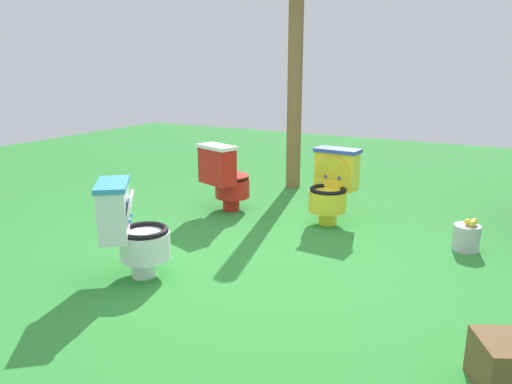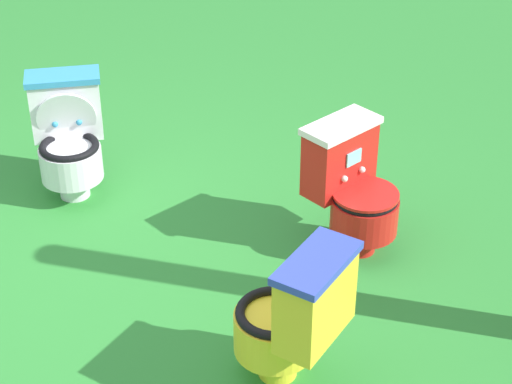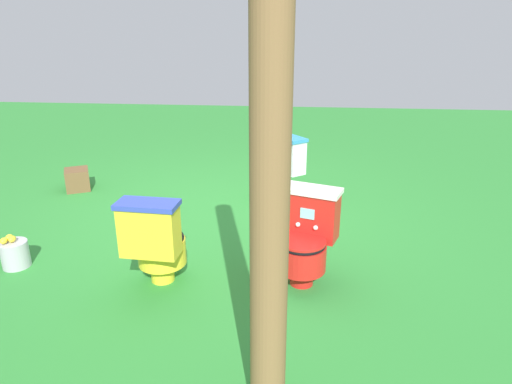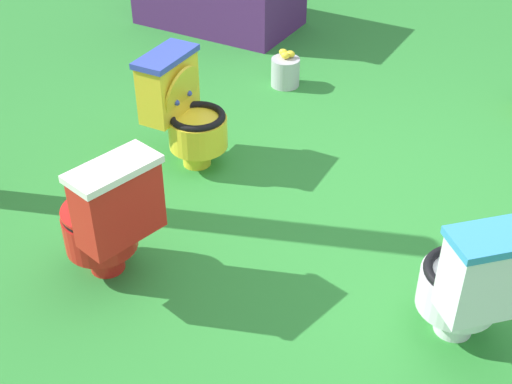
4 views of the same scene
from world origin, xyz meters
name	(u,v)px [view 2 (image 2 of 4)]	position (x,y,z in m)	size (l,w,h in m)	color
ground	(84,282)	(0.00, 0.00, 0.00)	(14.00, 14.00, 0.00)	#2D8433
toilet_red	(353,188)	(-1.09, -1.00, 0.37)	(0.60, 0.54, 0.73)	red
toilet_yellow	(293,316)	(-1.28, 0.11, 0.37)	(0.51, 0.45, 0.73)	yellow
toilet_white	(69,136)	(0.63, -0.72, 0.37)	(0.62, 0.64, 0.73)	white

